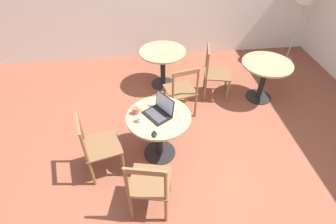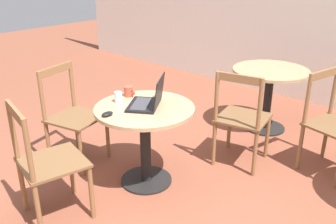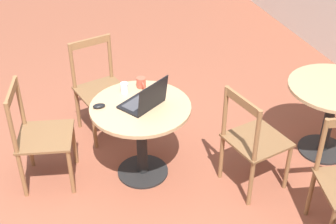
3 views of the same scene
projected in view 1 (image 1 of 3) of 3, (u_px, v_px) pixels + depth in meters
The scene contains 12 objects.
ground_plane at pixel (193, 171), 3.49m from camera, with size 16.00×16.00×0.00m, color brown.
cafe_table_near at pixel (159, 126), 3.38m from camera, with size 0.82×0.82×0.70m.
cafe_table_mid at pixel (265, 72), 4.35m from camera, with size 0.82×0.82×0.70m.
cafe_table_far at pixel (163, 59), 4.66m from camera, with size 0.82×0.82×0.70m.
chair_near_front at pixel (149, 184), 2.80m from camera, with size 0.52×0.52×0.92m.
chair_near_left at pixel (98, 146), 3.22m from camera, with size 0.53×0.53×0.92m.
chair_mid_left at pixel (215, 73), 4.46m from camera, with size 0.52×0.52×0.92m.
chair_far_front at pixel (181, 91), 4.07m from camera, with size 0.52×0.52×0.92m.
laptop at pixel (159, 111), 3.26m from camera, with size 0.40×0.42×0.25m.
mouse at pixel (154, 134), 3.01m from camera, with size 0.06×0.10×0.03m.
mug at pixel (136, 111), 3.28m from camera, with size 0.12×0.08×0.09m.
drinking_glass at pixel (140, 119), 3.16m from camera, with size 0.06×0.06×0.09m.
Camera 1 is at (-0.59, -2.06, 2.89)m, focal length 28.00 mm.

